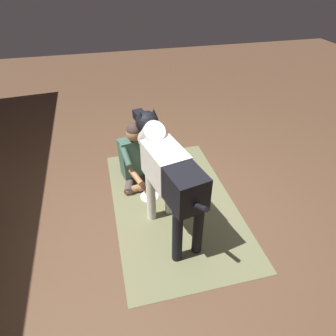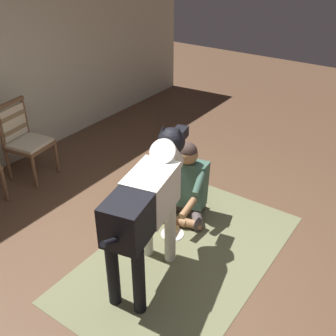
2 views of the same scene
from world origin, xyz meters
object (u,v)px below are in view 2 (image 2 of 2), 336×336
Objects in this scene: large_dog at (148,199)px; hot_dog_on_plate at (172,233)px; person_sitting_on_floor at (187,186)px; dining_chair_right_of_pair at (23,137)px.

hot_dog_on_plate is (0.54, 0.12, -0.78)m from large_dog.
large_dog is 6.41× the size of hot_dog_on_plate.
large_dog is (-0.93, -0.20, 0.44)m from person_sitting_on_floor.
large_dog reaches higher than person_sitting_on_floor.
dining_chair_right_of_pair is 1.13× the size of person_sitting_on_floor.
large_dog is at bearing -101.67° from dining_chair_right_of_pair.
large_dog is 0.95m from hot_dog_on_plate.
person_sitting_on_floor is at bearing 12.27° from large_dog.
dining_chair_right_of_pair is 2.38m from large_dog.
large_dog is at bearing -167.73° from person_sitting_on_floor.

